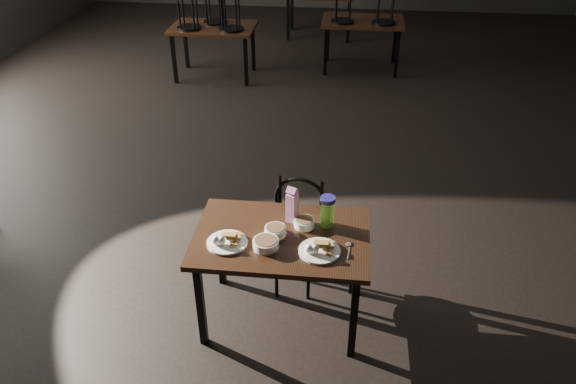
# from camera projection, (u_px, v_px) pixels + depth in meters

# --- Properties ---
(main_table) EXTENTS (1.20, 0.80, 0.75)m
(main_table) POSITION_uv_depth(u_px,v_px,m) (282.00, 245.00, 3.87)
(main_table) COLOR black
(main_table) RESTS_ON ground
(plate_left) EXTENTS (0.27, 0.27, 0.09)m
(plate_left) POSITION_uv_depth(u_px,v_px,m) (227.00, 241.00, 3.74)
(plate_left) COLOR white
(plate_left) RESTS_ON main_table
(plate_right) EXTENTS (0.28, 0.28, 0.09)m
(plate_right) POSITION_uv_depth(u_px,v_px,m) (319.00, 249.00, 3.66)
(plate_right) COLOR white
(plate_right) RESTS_ON main_table
(bowl_near) EXTENTS (0.15, 0.15, 0.06)m
(bowl_near) POSITION_uv_depth(u_px,v_px,m) (275.00, 231.00, 3.83)
(bowl_near) COLOR white
(bowl_near) RESTS_ON main_table
(bowl_far) EXTENTS (0.14, 0.14, 0.06)m
(bowl_far) POSITION_uv_depth(u_px,v_px,m) (304.00, 223.00, 3.91)
(bowl_far) COLOR white
(bowl_far) RESTS_ON main_table
(bowl_big) EXTENTS (0.17, 0.17, 0.06)m
(bowl_big) POSITION_uv_depth(u_px,v_px,m) (266.00, 243.00, 3.70)
(bowl_big) COLOR white
(bowl_big) RESTS_ON main_table
(juice_carton) EXTENTS (0.09, 0.09, 0.28)m
(juice_carton) POSITION_uv_depth(u_px,v_px,m) (292.00, 206.00, 3.91)
(juice_carton) COLOR #921A76
(juice_carton) RESTS_ON main_table
(water_bottle) EXTENTS (0.12, 0.12, 0.23)m
(water_bottle) POSITION_uv_depth(u_px,v_px,m) (327.00, 211.00, 3.87)
(water_bottle) COLOR #78D43E
(water_bottle) RESTS_ON main_table
(spoon) EXTENTS (0.05, 0.19, 0.01)m
(spoon) POSITION_uv_depth(u_px,v_px,m) (349.00, 245.00, 3.74)
(spoon) COLOR silver
(spoon) RESTS_ON main_table
(bentwood_chair) EXTENTS (0.45, 0.44, 0.91)m
(bentwood_chair) POSITION_uv_depth(u_px,v_px,m) (297.00, 227.00, 4.27)
(bentwood_chair) COLOR black
(bentwood_chair) RESTS_ON ground
(bg_table_left) EXTENTS (1.20, 0.80, 1.48)m
(bg_table_left) POSITION_uv_depth(u_px,v_px,m) (212.00, 25.00, 7.99)
(bg_table_left) COLOR black
(bg_table_left) RESTS_ON ground
(bg_table_right) EXTENTS (1.20, 0.80, 1.48)m
(bg_table_right) POSITION_uv_depth(u_px,v_px,m) (363.00, 21.00, 8.25)
(bg_table_right) COLOR black
(bg_table_right) RESTS_ON ground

